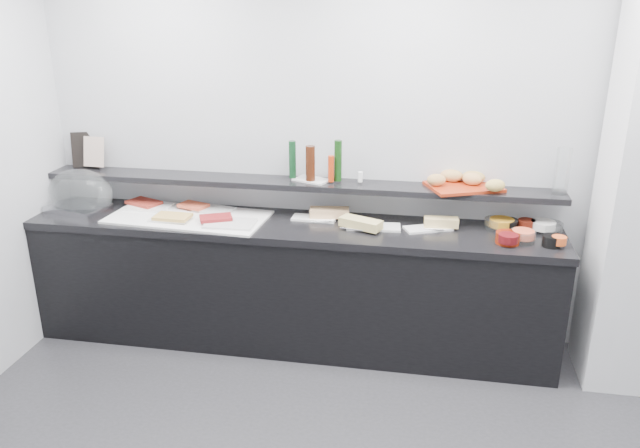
% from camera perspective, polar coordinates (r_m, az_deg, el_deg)
% --- Properties ---
extents(back_wall, '(5.00, 0.02, 2.70)m').
position_cam_1_polar(back_wall, '(4.30, 7.25, 6.50)').
color(back_wall, '#B2B5B9').
rests_on(back_wall, ground).
extents(buffet_cabinet, '(3.60, 0.60, 0.85)m').
position_cam_1_polar(buffet_cabinet, '(4.42, -2.63, -5.72)').
color(buffet_cabinet, black).
rests_on(buffet_cabinet, ground).
extents(counter_top, '(3.62, 0.62, 0.05)m').
position_cam_1_polar(counter_top, '(4.25, -2.73, -0.24)').
color(counter_top, black).
rests_on(counter_top, buffet_cabinet).
extents(wall_shelf, '(3.60, 0.25, 0.04)m').
position_cam_1_polar(wall_shelf, '(4.33, -2.28, 3.72)').
color(wall_shelf, black).
rests_on(wall_shelf, back_wall).
extents(cloche_base, '(0.46, 0.35, 0.04)m').
position_cam_1_polar(cloche_base, '(4.81, -21.25, 1.40)').
color(cloche_base, '#B3B4BA').
rests_on(cloche_base, counter_top).
extents(cloche_dome, '(0.52, 0.37, 0.34)m').
position_cam_1_polar(cloche_dome, '(4.80, -21.04, 2.72)').
color(cloche_dome, white).
rests_on(cloche_dome, cloche_base).
extents(linen_runner, '(1.12, 0.59, 0.01)m').
position_cam_1_polar(linen_runner, '(4.43, -11.95, 0.63)').
color(linen_runner, white).
rests_on(linen_runner, counter_top).
extents(platter_meat_a, '(0.32, 0.21, 0.01)m').
position_cam_1_polar(platter_meat_a, '(4.66, -15.39, 1.53)').
color(platter_meat_a, white).
rests_on(platter_meat_a, linen_runner).
extents(food_meat_a, '(0.28, 0.23, 0.02)m').
position_cam_1_polar(food_meat_a, '(4.71, -15.80, 1.90)').
color(food_meat_a, maroon).
rests_on(food_meat_a, platter_meat_a).
extents(platter_salmon, '(0.30, 0.24, 0.01)m').
position_cam_1_polar(platter_salmon, '(4.50, -9.65, 1.32)').
color(platter_salmon, silver).
rests_on(platter_salmon, linen_runner).
extents(food_salmon, '(0.23, 0.19, 0.02)m').
position_cam_1_polar(food_salmon, '(4.56, -11.50, 1.67)').
color(food_salmon, '#D84B2C').
rests_on(food_salmon, platter_salmon).
extents(platter_cheese, '(0.27, 0.18, 0.01)m').
position_cam_1_polar(platter_cheese, '(4.38, -13.51, 0.52)').
color(platter_cheese, white).
rests_on(platter_cheese, linen_runner).
extents(food_cheese, '(0.24, 0.16, 0.02)m').
position_cam_1_polar(food_cheese, '(4.35, -13.33, 0.65)').
color(food_cheese, tan).
rests_on(food_cheese, platter_cheese).
extents(platter_meat_b, '(0.33, 0.23, 0.01)m').
position_cam_1_polar(platter_meat_b, '(4.20, -8.22, 0.04)').
color(platter_meat_b, silver).
rests_on(platter_meat_b, linen_runner).
extents(food_meat_b, '(0.25, 0.21, 0.02)m').
position_cam_1_polar(food_meat_b, '(4.27, -9.51, 0.56)').
color(food_meat_b, maroon).
rests_on(food_meat_b, platter_meat_b).
extents(sandwich_plate_left, '(0.30, 0.13, 0.01)m').
position_cam_1_polar(sandwich_plate_left, '(4.31, -0.55, 0.53)').
color(sandwich_plate_left, white).
rests_on(sandwich_plate_left, counter_top).
extents(sandwich_food_left, '(0.28, 0.14, 0.06)m').
position_cam_1_polar(sandwich_food_left, '(4.31, 0.87, 1.06)').
color(sandwich_food_left, '#E2AD76').
rests_on(sandwich_food_left, sandwich_plate_left).
extents(tongs_left, '(0.15, 0.05, 0.01)m').
position_cam_1_polar(tongs_left, '(4.22, 0.26, 0.26)').
color(tongs_left, silver).
rests_on(tongs_left, sandwich_plate_left).
extents(sandwich_plate_mid, '(0.37, 0.18, 0.01)m').
position_cam_1_polar(sandwich_plate_mid, '(4.16, 4.92, -0.26)').
color(sandwich_plate_mid, white).
rests_on(sandwich_plate_mid, counter_top).
extents(sandwich_food_mid, '(0.30, 0.21, 0.06)m').
position_cam_1_polar(sandwich_food_mid, '(4.11, 3.74, 0.07)').
color(sandwich_food_mid, tan).
rests_on(sandwich_food_mid, sandwich_plate_mid).
extents(tongs_mid, '(0.16, 0.04, 0.01)m').
position_cam_1_polar(tongs_mid, '(4.08, 2.89, -0.48)').
color(tongs_mid, silver).
rests_on(tongs_mid, sandwich_plate_mid).
extents(sandwich_plate_right, '(0.34, 0.24, 0.01)m').
position_cam_1_polar(sandwich_plate_right, '(4.18, 9.84, -0.40)').
color(sandwich_plate_right, white).
rests_on(sandwich_plate_right, counter_top).
extents(sandwich_food_right, '(0.23, 0.10, 0.06)m').
position_cam_1_polar(sandwich_food_right, '(4.20, 11.01, 0.17)').
color(sandwich_food_right, '#E4C477').
rests_on(sandwich_food_right, sandwich_plate_right).
extents(tongs_right, '(0.16, 0.03, 0.01)m').
position_cam_1_polar(tongs_right, '(4.13, 10.17, -0.51)').
color(tongs_right, silver).
rests_on(tongs_right, sandwich_plate_right).
extents(bowl_glass_fruit, '(0.18, 0.18, 0.07)m').
position_cam_1_polar(bowl_glass_fruit, '(4.28, 15.79, 0.02)').
color(bowl_glass_fruit, silver).
rests_on(bowl_glass_fruit, counter_top).
extents(fill_glass_fruit, '(0.19, 0.19, 0.05)m').
position_cam_1_polar(fill_glass_fruit, '(4.28, 16.27, 0.13)').
color(fill_glass_fruit, orange).
rests_on(fill_glass_fruit, bowl_glass_fruit).
extents(bowl_black_jam, '(0.18, 0.18, 0.07)m').
position_cam_1_polar(bowl_black_jam, '(4.29, 16.76, -0.05)').
color(bowl_black_jam, black).
rests_on(bowl_black_jam, counter_top).
extents(fill_black_jam, '(0.12, 0.12, 0.05)m').
position_cam_1_polar(fill_black_jam, '(4.31, 18.37, 0.05)').
color(fill_black_jam, '#5F190D').
rests_on(fill_black_jam, bowl_black_jam).
extents(bowl_glass_cream, '(0.19, 0.19, 0.07)m').
position_cam_1_polar(bowl_glass_cream, '(4.32, 20.28, -0.31)').
color(bowl_glass_cream, white).
rests_on(bowl_glass_cream, counter_top).
extents(fill_glass_cream, '(0.16, 0.16, 0.05)m').
position_cam_1_polar(fill_glass_cream, '(4.32, 19.73, -0.08)').
color(fill_glass_cream, white).
rests_on(fill_glass_cream, bowl_glass_cream).
extents(bowl_red_jam, '(0.19, 0.19, 0.07)m').
position_cam_1_polar(bowl_red_jam, '(4.05, 16.78, -1.22)').
color(bowl_red_jam, maroon).
rests_on(bowl_red_jam, counter_top).
extents(fill_red_jam, '(0.12, 0.12, 0.05)m').
position_cam_1_polar(fill_red_jam, '(4.01, 16.83, -1.25)').
color(fill_red_jam, '#500B0E').
rests_on(fill_red_jam, bowl_red_jam).
extents(bowl_glass_salmon, '(0.20, 0.20, 0.07)m').
position_cam_1_polar(bowl_glass_salmon, '(4.10, 18.00, -1.11)').
color(bowl_glass_salmon, white).
rests_on(bowl_glass_salmon, counter_top).
extents(fill_glass_salmon, '(0.17, 0.17, 0.05)m').
position_cam_1_polar(fill_glass_salmon, '(4.11, 18.08, -0.88)').
color(fill_glass_salmon, '#E25937').
rests_on(fill_glass_salmon, bowl_glass_salmon).
extents(bowl_black_fruit, '(0.12, 0.12, 0.07)m').
position_cam_1_polar(bowl_black_fruit, '(4.09, 20.40, -1.46)').
color(bowl_black_fruit, black).
rests_on(bowl_black_fruit, counter_top).
extents(fill_black_fruit, '(0.12, 0.12, 0.05)m').
position_cam_1_polar(fill_black_fruit, '(4.08, 21.01, -1.40)').
color(fill_black_fruit, '#D9511D').
rests_on(fill_black_fruit, bowl_black_fruit).
extents(framed_print, '(0.20, 0.13, 0.26)m').
position_cam_1_polar(framed_print, '(4.97, -20.70, 6.38)').
color(framed_print, black).
rests_on(framed_print, wall_shelf).
extents(print_art, '(0.17, 0.06, 0.22)m').
position_cam_1_polar(print_art, '(4.88, -19.98, 6.23)').
color(print_art, tan).
rests_on(print_art, framed_print).
extents(condiment_tray, '(0.28, 0.23, 0.01)m').
position_cam_1_polar(condiment_tray, '(4.32, -0.75, 4.06)').
color(condiment_tray, silver).
rests_on(condiment_tray, wall_shelf).
extents(bottle_green_a, '(0.05, 0.05, 0.26)m').
position_cam_1_polar(bottle_green_a, '(4.32, -2.53, 5.91)').
color(bottle_green_a, '#0E3619').
rests_on(bottle_green_a, condiment_tray).
extents(bottle_brown, '(0.08, 0.08, 0.24)m').
position_cam_1_polar(bottle_brown, '(4.26, -0.89, 5.57)').
color(bottle_brown, '#3A180A').
rests_on(bottle_brown, condiment_tray).
extents(bottle_green_b, '(0.06, 0.06, 0.28)m').
position_cam_1_polar(bottle_green_b, '(4.24, 1.66, 5.80)').
color(bottle_green_b, '#10360E').
rests_on(bottle_green_b, condiment_tray).
extents(bottle_hot, '(0.04, 0.04, 0.18)m').
position_cam_1_polar(bottle_hot, '(4.24, 1.01, 5.08)').
color(bottle_hot, '#B7300D').
rests_on(bottle_hot, condiment_tray).
extents(shaker_salt, '(0.03, 0.03, 0.07)m').
position_cam_1_polar(shaker_salt, '(4.31, 1.00, 4.59)').
color(shaker_salt, silver).
rests_on(shaker_salt, condiment_tray).
extents(shaker_pepper, '(0.04, 0.04, 0.07)m').
position_cam_1_polar(shaker_pepper, '(4.25, 3.71, 4.32)').
color(shaker_pepper, white).
rests_on(shaker_pepper, condiment_tray).
extents(bread_tray, '(0.55, 0.47, 0.02)m').
position_cam_1_polar(bread_tray, '(4.26, 12.99, 3.36)').
color(bread_tray, '#9F2B11').
rests_on(bread_tray, wall_shelf).
extents(bread_roll_nw, '(0.16, 0.11, 0.08)m').
position_cam_1_polar(bread_roll_nw, '(4.31, 11.90, 4.36)').
color(bread_roll_nw, tan).
rests_on(bread_roll_nw, bread_tray).
extents(bread_roll_n, '(0.14, 0.09, 0.08)m').
position_cam_1_polar(bread_roll_n, '(4.31, 12.03, 4.33)').
color(bread_roll_n, tan).
rests_on(bread_roll_n, bread_tray).
extents(bread_roll_ne, '(0.17, 0.12, 0.08)m').
position_cam_1_polar(bread_roll_ne, '(4.31, 13.87, 4.19)').
color(bread_roll_ne, '#B08743').
rests_on(bread_roll_ne, bread_tray).
extents(bread_roll_se, '(0.14, 0.11, 0.08)m').
position_cam_1_polar(bread_roll_se, '(4.15, 15.72, 3.41)').
color(bread_roll_se, tan).
rests_on(bread_roll_se, bread_tray).
extents(bread_roll_midw, '(0.13, 0.10, 0.08)m').
position_cam_1_polar(bread_roll_midw, '(4.19, 10.59, 3.98)').
color(bread_roll_midw, '#BB8647').
rests_on(bread_roll_midw, bread_tray).
extents(bread_roll_mide, '(0.15, 0.12, 0.08)m').
position_cam_1_polar(bread_roll_mide, '(4.26, 13.73, 4.01)').
color(bread_roll_mide, tan).
rests_on(bread_roll_mide, bread_tray).
extents(carafe, '(0.12, 0.12, 0.30)m').
position_cam_1_polar(carafe, '(4.28, 21.27, 4.52)').
color(carafe, silver).
rests_on(carafe, wall_shelf).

